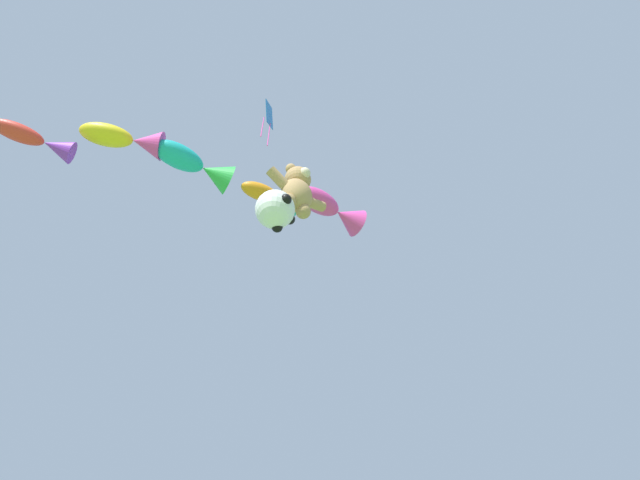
# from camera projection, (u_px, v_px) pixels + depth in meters

# --- Properties ---
(teddy_bear_kite) EXTENTS (1.93, 0.85, 1.96)m
(teddy_bear_kite) POSITION_uv_depth(u_px,v_px,m) (297.00, 190.00, 11.49)
(teddy_bear_kite) COLOR tan
(soccer_ball_kite) EXTENTS (1.03, 1.03, 0.95)m
(soccer_ball_kite) POSITION_uv_depth(u_px,v_px,m) (275.00, 210.00, 9.97)
(soccer_ball_kite) COLOR white
(fish_kite_magenta) EXTENTS (2.47, 1.15, 1.00)m
(fish_kite_magenta) POSITION_uv_depth(u_px,v_px,m) (333.00, 210.00, 14.23)
(fish_kite_magenta) COLOR #E53F9E
(fish_kite_tangerine) EXTENTS (2.01, 1.15, 0.71)m
(fish_kite_tangerine) POSITION_uv_depth(u_px,v_px,m) (274.00, 197.00, 13.59)
(fish_kite_tangerine) COLOR orange
(fish_kite_teal) EXTENTS (2.57, 1.27, 0.98)m
(fish_kite_teal) POSITION_uv_depth(u_px,v_px,m) (197.00, 165.00, 13.17)
(fish_kite_teal) COLOR #19ADB2
(fish_kite_goldfin) EXTENTS (2.47, 1.79, 0.89)m
(fish_kite_goldfin) POSITION_uv_depth(u_px,v_px,m) (127.00, 139.00, 12.77)
(fish_kite_goldfin) COLOR yellow
(fish_kite_crimson) EXTENTS (2.20, 1.09, 0.68)m
(fish_kite_crimson) POSITION_uv_depth(u_px,v_px,m) (38.00, 140.00, 12.07)
(fish_kite_crimson) COLOR red
(diamond_kite) EXTENTS (0.87, 0.78, 2.81)m
(diamond_kite) POSITION_uv_depth(u_px,v_px,m) (269.00, 118.00, 14.69)
(diamond_kite) COLOR blue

